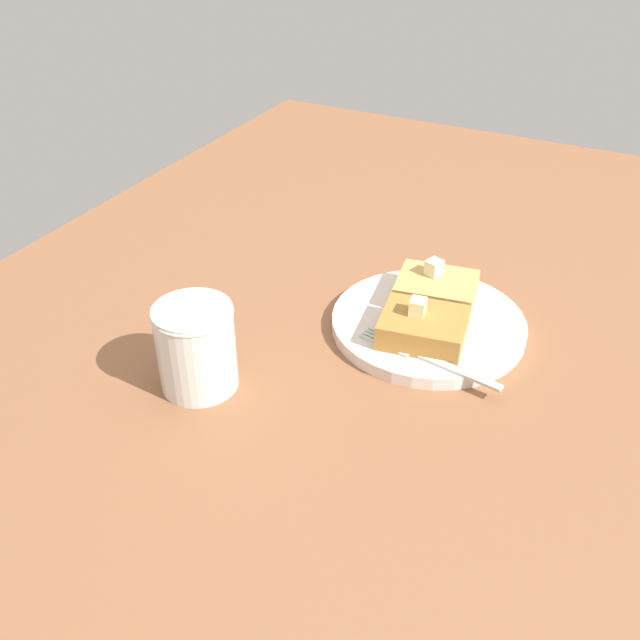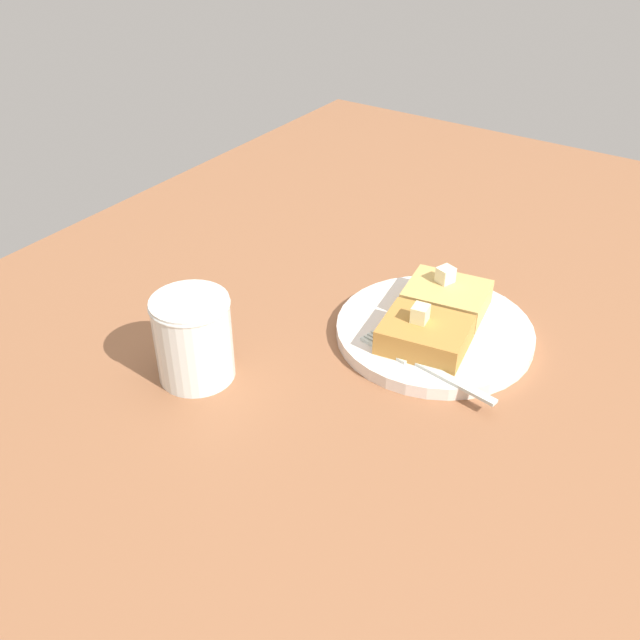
# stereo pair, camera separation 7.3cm
# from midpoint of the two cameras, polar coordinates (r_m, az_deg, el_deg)

# --- Properties ---
(table_surface) EXTENTS (1.24, 1.24, 0.03)m
(table_surface) POSITION_cam_midpoint_polar(r_m,az_deg,el_deg) (0.82, 11.53, -1.53)
(table_surface) COLOR brown
(table_surface) RESTS_ON ground
(plate) EXTENTS (0.22, 0.22, 0.01)m
(plate) POSITION_cam_midpoint_polar(r_m,az_deg,el_deg) (0.80, 6.07, -0.33)
(plate) COLOR silver
(plate) RESTS_ON table_surface
(toast_slice_left) EXTENTS (0.09, 0.10, 0.03)m
(toast_slice_left) POSITION_cam_midpoint_polar(r_m,az_deg,el_deg) (0.75, 5.49, -0.69)
(toast_slice_left) COLOR #AF7936
(toast_slice_left) RESTS_ON plate
(toast_slice_middle) EXTENTS (0.09, 0.10, 0.03)m
(toast_slice_middle) POSITION_cam_midpoint_polar(r_m,az_deg,el_deg) (0.82, 6.76, 2.31)
(toast_slice_middle) COLOR tan
(toast_slice_middle) RESTS_ON plate
(butter_pat_primary) EXTENTS (0.02, 0.02, 0.02)m
(butter_pat_primary) POSITION_cam_midpoint_polar(r_m,az_deg,el_deg) (0.74, 5.06, 0.96)
(butter_pat_primary) COLOR #EFEAAF
(butter_pat_primary) RESTS_ON toast_slice_left
(butter_pat_secondary) EXTENTS (0.02, 0.02, 0.02)m
(butter_pat_secondary) POSITION_cam_midpoint_polar(r_m,az_deg,el_deg) (0.82, 6.59, 4.12)
(butter_pat_secondary) COLOR #F7EFC4
(butter_pat_secondary) RESTS_ON toast_slice_middle
(fork) EXTENTS (0.04, 0.16, 0.00)m
(fork) POSITION_cam_midpoint_polar(r_m,az_deg,el_deg) (0.73, 5.22, -2.94)
(fork) COLOR silver
(fork) RESTS_ON plate
(syrup_jar) EXTENTS (0.08, 0.08, 0.09)m
(syrup_jar) POSITION_cam_midpoint_polar(r_m,az_deg,el_deg) (0.71, -12.79, -2.38)
(syrup_jar) COLOR #3C1905
(syrup_jar) RESTS_ON table_surface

